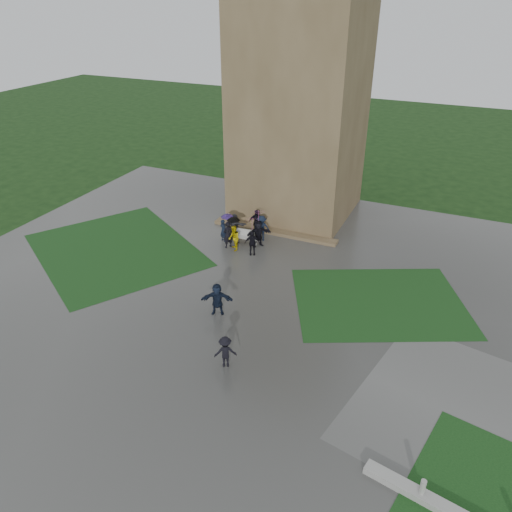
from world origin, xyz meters
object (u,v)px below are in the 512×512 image
at_px(bench, 247,237).
at_px(pedestrian_mid, 217,299).
at_px(tower, 301,89).
at_px(pedestrian_near, 225,352).

distance_m(bench, pedestrian_mid, 8.17).
bearing_deg(bench, tower, 75.12).
distance_m(tower, pedestrian_mid, 16.68).
xyz_separation_m(pedestrian_mid, pedestrian_near, (2.26, -3.48, -0.11)).
relative_size(bench, pedestrian_mid, 0.95).
height_order(tower, bench, tower).
bearing_deg(pedestrian_mid, bench, 82.68).
height_order(bench, pedestrian_mid, pedestrian_mid).
distance_m(tower, pedestrian_near, 20.07).
relative_size(tower, pedestrian_mid, 10.11).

